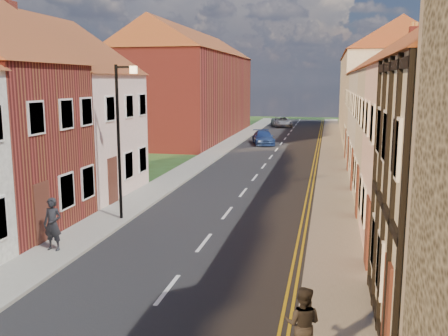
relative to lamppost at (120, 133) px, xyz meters
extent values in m
cube|color=black|center=(3.81, 10.00, -3.53)|extent=(7.00, 90.00, 0.02)
cube|color=#A9A599|center=(-0.59, 10.00, -3.48)|extent=(1.80, 90.00, 0.12)
cube|color=#A9A599|center=(8.21, 10.00, -3.48)|extent=(1.80, 90.00, 0.12)
cube|color=white|center=(13.11, 8.90, -0.54)|extent=(8.00, 5.80, 6.00)
cube|color=white|center=(13.11, 14.30, -0.54)|extent=(8.00, 5.00, 6.00)
cube|color=maroon|center=(13.11, 12.40, 4.66)|extent=(0.60, 0.60, 1.60)
cube|color=beige|center=(13.11, 19.70, -0.54)|extent=(8.00, 5.80, 6.00)
cube|color=maroon|center=(13.11, 17.40, 4.66)|extent=(0.60, 0.60, 1.60)
cube|color=#FFCEC9|center=(-5.49, 3.85, -0.64)|extent=(8.00, 6.10, 5.80)
cube|color=maroon|center=(-5.49, 1.40, 4.46)|extent=(0.60, 0.60, 1.60)
cube|color=beige|center=(13.11, 35.00, 0.46)|extent=(8.00, 24.00, 8.00)
cube|color=maroon|center=(-5.49, 30.00, 0.46)|extent=(8.00, 24.00, 8.00)
cylinder|color=black|center=(-0.09, 0.00, -0.42)|extent=(0.12, 0.12, 6.00)
cube|color=black|center=(0.26, 0.00, 2.48)|extent=(0.70, 0.08, 0.08)
cube|color=#FFD899|center=(0.61, 0.00, 2.38)|extent=(0.25, 0.15, 0.28)
imported|color=navy|center=(2.31, 25.25, -2.94)|extent=(2.62, 4.39, 1.19)
imported|color=#A0A2A7|center=(2.31, 42.62, -2.92)|extent=(3.16, 4.85, 1.24)
imported|color=black|center=(7.51, -8.88, -2.67)|extent=(0.80, 0.66, 1.50)
imported|color=black|center=(-0.68, -4.00, -2.56)|extent=(0.65, 0.44, 1.72)
camera|label=1|loc=(7.87, -17.97, 1.97)|focal=40.00mm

